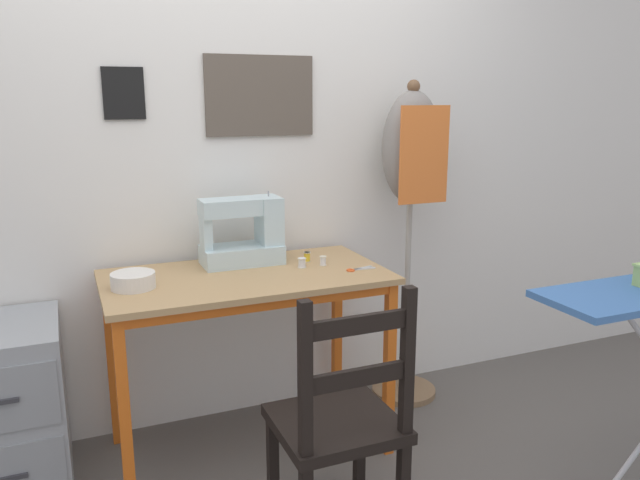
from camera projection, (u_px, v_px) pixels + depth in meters
wall_back at (220, 144)px, 2.74m from camera, size 10.00×0.07×2.55m
sewing_table at (248, 297)px, 2.53m from camera, size 1.13×0.61×0.78m
sewing_machine at (246, 233)px, 2.66m from camera, size 0.36×0.18×0.31m
fabric_bowl at (133, 280)px, 2.33m from camera, size 0.16×0.16×0.06m
scissors at (356, 269)px, 2.58m from camera, size 0.13×0.05×0.01m
thread_spool_near_machine at (302, 263)px, 2.61m from camera, size 0.04×0.04×0.04m
thread_spool_mid_table at (307, 257)px, 2.71m from camera, size 0.03×0.03×0.04m
thread_spool_far_edge at (323, 261)px, 2.64m from camera, size 0.03×0.03×0.04m
wooden_chair at (340, 425)px, 2.04m from camera, size 0.40×0.38×0.92m
filing_cabinet at (12, 407)px, 2.36m from camera, size 0.38×0.51×0.66m
dress_form at (411, 172)px, 2.92m from camera, size 0.32×0.32×1.55m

